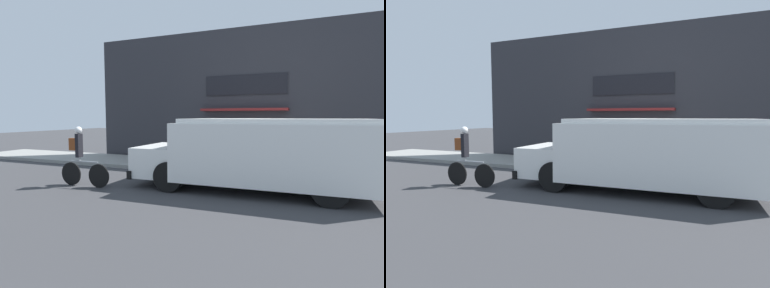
{
  "view_description": "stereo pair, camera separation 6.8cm",
  "coord_description": "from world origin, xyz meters",
  "views": [
    {
      "loc": [
        1.91,
        -9.84,
        2.05
      ],
      "look_at": [
        -2.01,
        -0.2,
        1.1
      ],
      "focal_mm": 28.0,
      "sensor_mm": 36.0,
      "label": 1
    },
    {
      "loc": [
        1.98,
        -9.82,
        2.05
      ],
      "look_at": [
        -2.01,
        -0.2,
        1.1
      ],
      "focal_mm": 28.0,
      "sensor_mm": 36.0,
      "label": 2
    }
  ],
  "objects": [
    {
      "name": "trash_bin",
      "position": [
        0.65,
        2.25,
        0.56
      ],
      "size": [
        0.64,
        0.64,
        0.83
      ],
      "color": "#38383D",
      "rests_on": "sidewalk"
    },
    {
      "name": "ground_plane",
      "position": [
        0.0,
        0.0,
        0.0
      ],
      "size": [
        70.0,
        70.0,
        0.0
      ],
      "primitive_type": "plane",
      "color": "#38383A"
    },
    {
      "name": "storefront",
      "position": [
        -0.02,
        2.97,
        2.9
      ],
      "size": [
        16.18,
        0.77,
        5.81
      ],
      "color": "#2D2D33",
      "rests_on": "ground_plane"
    },
    {
      "name": "cyclist",
      "position": [
        -4.4,
        -2.99,
        0.83
      ],
      "size": [
        1.69,
        0.2,
        1.76
      ],
      "rotation": [
        0.0,
        0.0,
        0.02
      ],
      "color": "black",
      "rests_on": "ground_plane"
    },
    {
      "name": "sidewalk",
      "position": [
        0.0,
        1.39,
        0.07
      ],
      "size": [
        28.0,
        2.77,
        0.14
      ],
      "color": "gray",
      "rests_on": "ground_plane"
    },
    {
      "name": "school_bus",
      "position": [
        0.56,
        -1.54,
        1.07
      ],
      "size": [
        6.57,
        2.86,
        2.0
      ],
      "rotation": [
        0.0,
        0.0,
        0.02
      ],
      "color": "white",
      "rests_on": "ground_plane"
    }
  ]
}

